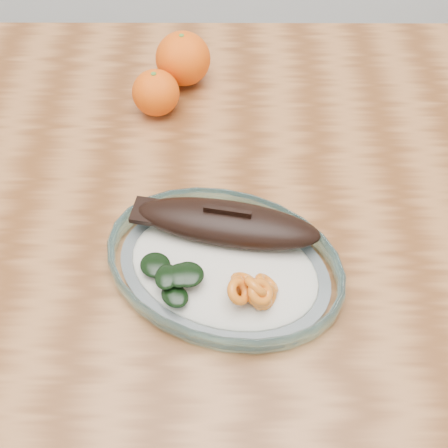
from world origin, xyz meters
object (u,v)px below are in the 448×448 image
object	(u,v)px
dining_table	(181,224)
orange_right	(156,93)
plated_meal	(224,262)
orange_left	(183,59)

from	to	relation	value
dining_table	orange_right	xyz separation A→B (m)	(-0.04, 0.15, 0.14)
orange_right	plated_meal	bearing A→B (deg)	-70.58
dining_table	plated_meal	distance (m)	0.20
orange_left	orange_right	size ratio (longest dim) A/B	1.21
orange_left	dining_table	bearing A→B (deg)	-90.25
plated_meal	orange_left	distance (m)	0.38
orange_left	orange_right	bearing A→B (deg)	-117.01
plated_meal	orange_right	distance (m)	0.32
dining_table	orange_left	xyz separation A→B (m)	(0.00, 0.23, 0.14)
dining_table	orange_left	bearing A→B (deg)	89.75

